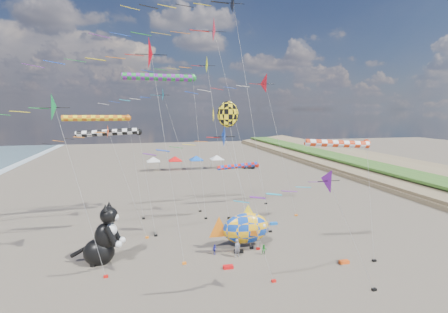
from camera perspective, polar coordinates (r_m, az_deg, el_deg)
name	(u,v)px	position (r m, az deg, el deg)	size (l,w,h in m)	color
delta_kite_0	(211,140)	(26.15, -2.07, 2.63)	(10.01, 1.80, 13.13)	blue
delta_kite_1	(319,183)	(26.12, 15.24, -4.14)	(10.62, 1.89, 10.24)	#6C1398
delta_kite_2	(155,98)	(46.81, -11.24, 9.39)	(11.92, 1.83, 17.00)	#14ACCB
delta_kite_3	(198,66)	(43.68, -4.23, 14.54)	(11.81, 2.37, 20.89)	#E0F30C
delta_kite_4	(216,31)	(43.73, -1.33, 19.78)	(18.32, 3.28, 25.20)	red
delta_kite_5	(57,110)	(30.25, -25.64, 6.87)	(10.67, 2.45, 15.64)	#128B3E
delta_kite_6	(233,5)	(39.52, 1.47, 23.47)	(14.33, 2.73, 26.56)	black
delta_kite_7	(148,57)	(30.93, -12.31, 15.65)	(11.44, 2.88, 20.21)	#C4020F
delta_kite_8	(267,86)	(44.76, 7.02, 11.41)	(13.09, 2.67, 18.71)	red
delta_kite_9	(95,135)	(38.50, -20.26, 3.26)	(9.60, 1.55, 12.75)	#F93A09
windsock_0	(162,78)	(43.59, -10.11, 12.54)	(10.08, 0.89, 18.45)	#1A9030
windsock_1	(341,145)	(32.03, 18.54, 1.86)	(7.50, 0.65, 11.57)	red
windsock_2	(240,166)	(50.97, 2.59, -1.59)	(7.68, 0.68, 6.35)	red
windsock_3	(99,119)	(45.45, -19.71, 5.86)	(9.29, 0.77, 13.52)	orange
windsock_4	(111,133)	(38.70, -17.92, 3.64)	(8.06, 0.70, 12.12)	black
angelfish_kite	(226,115)	(35.62, 0.36, 6.74)	(3.74, 3.02, 15.01)	yellow
cat_inflatable	(102,233)	(34.82, -19.33, -11.68)	(4.27, 2.14, 5.77)	black
fish_inflatable	(245,228)	(36.87, 3.51, -11.60)	(6.52, 2.15, 4.52)	#1242B3
person_adult	(237,248)	(34.83, 2.19, -14.73)	(0.65, 0.43, 1.79)	slate
child_green	(264,250)	(35.70, 6.55, -14.87)	(0.50, 0.39, 1.02)	#209127
child_blue	(215,249)	(35.54, -1.55, -14.93)	(0.60, 0.25, 1.02)	#2828A5
kite_bag_0	(274,223)	(44.47, 8.11, -10.77)	(0.90, 0.44, 0.30)	blue
kite_bag_1	(344,262)	(35.59, 19.01, -15.96)	(0.90, 0.44, 0.30)	#EE5114
kite_bag_2	(239,251)	(36.05, 2.40, -15.22)	(0.90, 0.44, 0.30)	black
kite_bag_3	(228,267)	(32.85, 0.68, -17.59)	(0.90, 0.44, 0.30)	red
tent_row	(186,157)	(82.69, -6.26, -0.01)	(19.20, 4.20, 3.80)	silver
parked_car	(248,166)	(84.23, 3.99, -1.63)	(1.30, 3.24, 1.10)	#26262D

